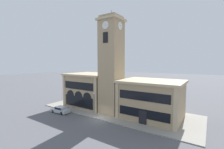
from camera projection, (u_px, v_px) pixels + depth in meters
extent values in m
plane|color=#56565B|center=(98.00, 120.00, 30.25)|extent=(300.00, 300.00, 0.00)
cube|color=gray|center=(116.00, 110.00, 36.01)|extent=(36.76, 13.86, 0.15)
cube|color=tan|center=(111.00, 68.00, 33.39)|extent=(4.36, 4.36, 20.55)
cube|color=tan|center=(111.00, 20.00, 32.59)|extent=(5.06, 5.06, 0.45)
cube|color=tan|center=(111.00, 18.00, 32.55)|extent=(4.02, 4.02, 0.60)
cylinder|color=#4C4C51|center=(111.00, 13.00, 32.49)|extent=(0.10, 0.10, 1.20)
cylinder|color=silver|center=(105.00, 25.00, 30.86)|extent=(1.61, 0.10, 1.61)
cylinder|color=black|center=(105.00, 25.00, 30.80)|extent=(0.13, 0.04, 0.13)
cylinder|color=silver|center=(120.00, 26.00, 31.48)|extent=(0.10, 1.61, 1.61)
cylinder|color=black|center=(120.00, 26.00, 31.44)|extent=(0.04, 0.13, 0.13)
cube|color=black|center=(105.00, 37.00, 31.05)|extent=(1.22, 0.10, 2.20)
cube|color=tan|center=(91.00, 90.00, 40.45)|extent=(11.48, 9.32, 8.20)
cube|color=tan|center=(91.00, 74.00, 40.12)|extent=(12.18, 10.02, 0.45)
cube|color=tan|center=(64.00, 91.00, 39.50)|extent=(0.70, 0.16, 8.20)
cube|color=tan|center=(95.00, 96.00, 33.56)|extent=(0.70, 0.16, 8.20)
cube|color=black|center=(78.00, 86.00, 36.41)|extent=(9.42, 0.10, 1.80)
cube|color=black|center=(79.00, 102.00, 36.71)|extent=(9.19, 0.10, 2.62)
cylinder|color=black|center=(70.00, 95.00, 38.18)|extent=(2.53, 0.06, 2.53)
cylinder|color=black|center=(78.00, 96.00, 36.60)|extent=(2.53, 0.06, 2.53)
cylinder|color=black|center=(87.00, 98.00, 35.02)|extent=(2.53, 0.06, 2.53)
cube|color=tan|center=(151.00, 100.00, 31.31)|extent=(11.90, 9.32, 7.42)
cube|color=tan|center=(152.00, 81.00, 31.01)|extent=(12.60, 10.02, 0.45)
cube|color=tan|center=(117.00, 101.00, 30.47)|extent=(0.70, 0.16, 7.42)
cube|color=tan|center=(175.00, 111.00, 24.30)|extent=(0.70, 0.16, 7.42)
cube|color=black|center=(143.00, 96.00, 27.28)|extent=(9.76, 0.10, 1.63)
cube|color=black|center=(143.00, 118.00, 27.57)|extent=(1.50, 0.12, 2.67)
cube|color=black|center=(143.00, 114.00, 27.52)|extent=(9.76, 0.10, 1.66)
cube|color=#B2B7C1|center=(60.00, 110.00, 34.39)|extent=(4.68, 2.11, 0.71)
cube|color=#B2B7C1|center=(61.00, 108.00, 34.25)|extent=(2.29, 1.78, 0.56)
cube|color=black|center=(61.00, 108.00, 34.25)|extent=(2.21, 1.81, 0.42)
cylinder|color=black|center=(53.00, 111.00, 34.42)|extent=(0.72, 0.26, 0.70)
cylinder|color=black|center=(59.00, 109.00, 35.81)|extent=(0.72, 0.26, 0.70)
cylinder|color=black|center=(62.00, 113.00, 33.00)|extent=(0.72, 0.26, 0.70)
cylinder|color=black|center=(67.00, 111.00, 34.39)|extent=(0.72, 0.26, 0.70)
cylinder|color=#4C4C51|center=(94.00, 105.00, 31.52)|extent=(0.12, 0.12, 4.79)
sphere|color=silver|center=(94.00, 93.00, 31.33)|extent=(0.36, 0.36, 0.36)
cylinder|color=red|center=(64.00, 107.00, 36.93)|extent=(0.22, 0.22, 0.70)
sphere|color=red|center=(64.00, 106.00, 36.90)|extent=(0.19, 0.19, 0.19)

